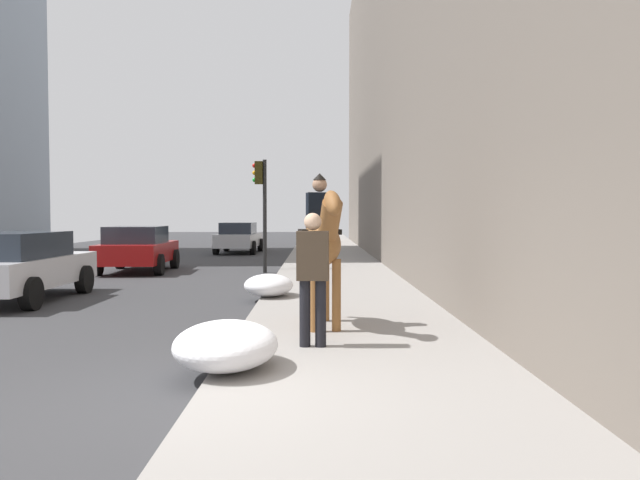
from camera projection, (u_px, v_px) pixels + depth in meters
name	position (u px, v px, depth m)	size (l,w,h in m)	color
sidewalk_slab	(377.00, 399.00, 5.89)	(120.00, 3.41, 0.12)	gray
mounted_horse_near	(321.00, 241.00, 9.29)	(2.14, 0.80, 2.30)	brown
pedestrian_greeting	(313.00, 270.00, 7.91)	(0.28, 0.41, 1.70)	black
car_near_lane	(239.00, 237.00, 29.35)	(4.30, 2.02, 1.44)	#B7BABF
car_mid_lane	(138.00, 248.00, 19.60)	(4.00, 2.15, 1.44)	maroon
car_far_lane	(18.00, 265.00, 12.91)	(4.22, 1.93, 1.44)	silver
traffic_light_near_curb	(262.00, 197.00, 19.25)	(0.20, 0.44, 3.49)	black
snow_pile_near	(226.00, 345.00, 6.81)	(1.48, 1.14, 0.51)	white
snow_pile_far	(269.00, 285.00, 12.89)	(1.31, 1.01, 0.45)	white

